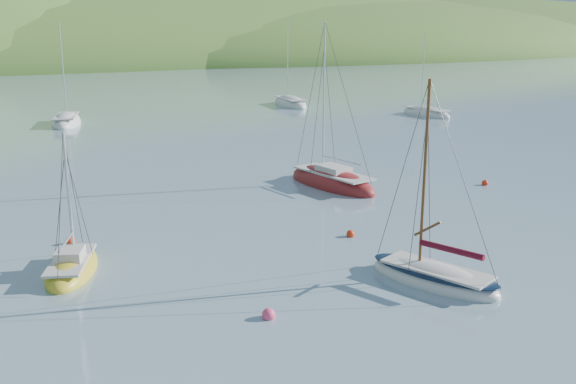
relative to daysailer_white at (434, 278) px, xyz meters
name	(u,v)px	position (x,y,z in m)	size (l,w,h in m)	color
ground	(403,289)	(-1.43, 0.01, -0.20)	(700.00, 700.00, 0.00)	gray
daysailer_white	(434,278)	(0.00, 0.00, 0.00)	(3.81, 5.75, 8.30)	silver
sloop_red	(332,183)	(4.17, 14.84, 0.01)	(3.71, 7.50, 10.62)	maroon
sailboat_yellow	(72,268)	(-12.30, 7.37, -0.04)	(3.36, 4.98, 6.15)	gold
distant_sloop_a	(67,122)	(-6.65, 47.99, -0.02)	(4.39, 7.91, 10.70)	silver
distant_sloop_b	(290,104)	(19.78, 51.25, -0.01)	(3.65, 8.22, 11.37)	silver
distant_sloop_d	(426,114)	(29.01, 36.98, -0.03)	(3.05, 6.80, 9.38)	silver
mooring_buoys	(342,251)	(-1.47, 4.34, -0.08)	(25.01, 12.33, 0.50)	#D7E514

